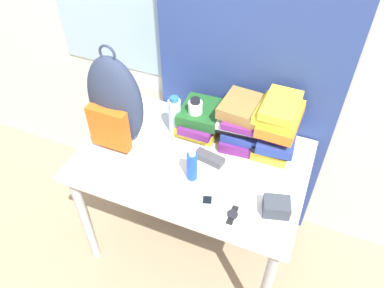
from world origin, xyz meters
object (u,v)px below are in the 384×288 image
Objects in this scene: sunscreen_bottle at (192,166)px; sunglasses_case at (209,158)px; backpack at (115,104)px; book_stack_center at (243,122)px; book_stack_left at (201,119)px; cell_phone at (207,201)px; sports_bottle at (195,118)px; camera_pouch at (276,207)px; wristwatch at (233,215)px; book_stack_right at (278,127)px; water_bottle at (175,116)px.

sunscreen_bottle is 1.12× the size of sunglasses_case.
backpack is 0.64m from book_stack_center.
cell_phone is at bearing -65.47° from book_stack_left.
sports_bottle reaches higher than camera_pouch.
sunscreen_bottle reaches higher than cell_phone.
wristwatch is at bearing -11.07° from cell_phone.
book_stack_right reaches higher than camera_pouch.
sports_bottle reaches higher than water_bottle.
sunglasses_case is at bearing -144.25° from book_stack_right.
book_stack_right is at bearing 5.79° from sports_bottle.
book_stack_right is 0.50m from wristwatch.
backpack reaches higher than book_stack_right.
sunscreen_bottle is (0.44, -0.10, -0.16)m from backpack.
book_stack_right is at bearing 17.28° from backpack.
water_bottle is 0.34m from sunscreen_bottle.
backpack reaches higher than sports_bottle.
backpack is 0.46m from book_stack_left.
sports_bottle is 2.28× the size of wristwatch.
book_stack_right reaches higher than book_stack_center.
backpack is 0.76m from wristwatch.
wristwatch is (0.13, -0.02, -0.00)m from cell_phone.
camera_pouch is at bearing -75.02° from book_stack_right.
book_stack_center is 1.09× the size of sports_bottle.
book_stack_center is 2.48× the size of wristwatch.
sunglasses_case is 1.54× the size of wristwatch.
book_stack_center is (0.58, 0.24, -0.11)m from backpack.
sports_bottle reaches higher than sunglasses_case.
sunglasses_case is (0.04, 0.13, -0.06)m from sunscreen_bottle.
book_stack_center is 0.35m from water_bottle.
sports_bottle is (-0.24, -0.04, -0.02)m from book_stack_center.
book_stack_center is at bearing 22.14° from backpack.
backpack is at bearing 170.56° from camera_pouch.
wristwatch is (0.25, -0.13, -0.08)m from sunscreen_bottle.
book_stack_right is (0.76, 0.24, -0.09)m from backpack.
sunscreen_bottle is at bearing -75.85° from book_stack_left.
cell_phone is at bearing 168.93° from wristwatch.
sunscreen_bottle is 0.15m from sunglasses_case.
backpack is 5.21× the size of cell_phone.
book_stack_left reaches higher than wristwatch.
book_stack_center reaches higher than sunglasses_case.
wristwatch is (-0.07, -0.47, -0.15)m from book_stack_right.
sports_bottle is 0.31m from sunscreen_bottle.
book_stack_center is 0.25m from sunglasses_case.
backpack reaches higher than camera_pouch.
backpack is 0.41m from sports_bottle.
cell_phone is 0.26m from sunglasses_case.
book_stack_center is 0.48m from camera_pouch.
book_stack_center is at bearing -0.48° from book_stack_left.
backpack reaches higher than sunscreen_bottle.
sports_bottle is at bearing -174.21° from book_stack_right.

